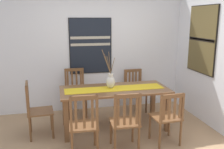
{
  "coord_description": "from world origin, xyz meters",
  "views": [
    {
      "loc": [
        -0.94,
        -3.46,
        1.98
      ],
      "look_at": [
        0.01,
        0.72,
        1.01
      ],
      "focal_mm": 39.81,
      "sensor_mm": 36.0,
      "label": 1
    }
  ],
  "objects_px": {
    "chair_4": "(84,124)",
    "painting_on_side_wall": "(202,40)",
    "chair_2": "(75,92)",
    "chair_3": "(125,121)",
    "painting_on_back_wall": "(91,46)",
    "centerpiece_vase": "(111,81)",
    "chair_0": "(167,117)",
    "chair_1": "(36,109)",
    "dining_table": "(115,94)",
    "chair_5": "(135,89)"
  },
  "relations": [
    {
      "from": "chair_0",
      "to": "chair_4",
      "type": "height_order",
      "value": "chair_4"
    },
    {
      "from": "chair_2",
      "to": "painting_on_side_wall",
      "type": "bearing_deg",
      "value": -16.21
    },
    {
      "from": "dining_table",
      "to": "chair_2",
      "type": "relative_size",
      "value": 1.99
    },
    {
      "from": "centerpiece_vase",
      "to": "chair_3",
      "type": "relative_size",
      "value": 0.76
    },
    {
      "from": "centerpiece_vase",
      "to": "painting_on_back_wall",
      "type": "relative_size",
      "value": 0.61
    },
    {
      "from": "chair_3",
      "to": "painting_on_back_wall",
      "type": "xyz_separation_m",
      "value": [
        -0.23,
        1.93,
        0.92
      ]
    },
    {
      "from": "chair_4",
      "to": "painting_on_side_wall",
      "type": "height_order",
      "value": "painting_on_side_wall"
    },
    {
      "from": "centerpiece_vase",
      "to": "chair_4",
      "type": "height_order",
      "value": "centerpiece_vase"
    },
    {
      "from": "chair_4",
      "to": "painting_on_back_wall",
      "type": "bearing_deg",
      "value": 78.62
    },
    {
      "from": "chair_4",
      "to": "dining_table",
      "type": "bearing_deg",
      "value": 51.1
    },
    {
      "from": "chair_5",
      "to": "painting_on_back_wall",
      "type": "relative_size",
      "value": 0.76
    },
    {
      "from": "chair_0",
      "to": "chair_5",
      "type": "distance_m",
      "value": 1.57
    },
    {
      "from": "chair_5",
      "to": "chair_2",
      "type": "bearing_deg",
      "value": 179.69
    },
    {
      "from": "dining_table",
      "to": "chair_2",
      "type": "height_order",
      "value": "chair_2"
    },
    {
      "from": "chair_3",
      "to": "painting_on_side_wall",
      "type": "relative_size",
      "value": 0.73
    },
    {
      "from": "chair_2",
      "to": "painting_on_side_wall",
      "type": "relative_size",
      "value": 0.75
    },
    {
      "from": "chair_2",
      "to": "chair_4",
      "type": "relative_size",
      "value": 1.01
    },
    {
      "from": "painting_on_back_wall",
      "to": "chair_2",
      "type": "bearing_deg",
      "value": -141.91
    },
    {
      "from": "chair_1",
      "to": "chair_5",
      "type": "xyz_separation_m",
      "value": [
        2.0,
        0.83,
        -0.01
      ]
    },
    {
      "from": "centerpiece_vase",
      "to": "chair_3",
      "type": "xyz_separation_m",
      "value": [
        0.03,
        -0.88,
        -0.4
      ]
    },
    {
      "from": "centerpiece_vase",
      "to": "chair_2",
      "type": "distance_m",
      "value": 1.03
    },
    {
      "from": "painting_on_side_wall",
      "to": "chair_3",
      "type": "bearing_deg",
      "value": -151.98
    },
    {
      "from": "chair_2",
      "to": "chair_5",
      "type": "bearing_deg",
      "value": -0.31
    },
    {
      "from": "chair_0",
      "to": "painting_on_side_wall",
      "type": "relative_size",
      "value": 0.68
    },
    {
      "from": "centerpiece_vase",
      "to": "chair_3",
      "type": "distance_m",
      "value": 0.96
    },
    {
      "from": "chair_2",
      "to": "chair_3",
      "type": "height_order",
      "value": "chair_2"
    },
    {
      "from": "chair_1",
      "to": "chair_4",
      "type": "xyz_separation_m",
      "value": [
        0.71,
        -0.78,
        -0.0
      ]
    },
    {
      "from": "chair_0",
      "to": "chair_2",
      "type": "height_order",
      "value": "chair_2"
    },
    {
      "from": "chair_3",
      "to": "chair_4",
      "type": "height_order",
      "value": "chair_4"
    },
    {
      "from": "chair_0",
      "to": "painting_on_back_wall",
      "type": "height_order",
      "value": "painting_on_back_wall"
    },
    {
      "from": "chair_0",
      "to": "chair_1",
      "type": "xyz_separation_m",
      "value": [
        -2.03,
        0.75,
        0.02
      ]
    },
    {
      "from": "chair_0",
      "to": "chair_2",
      "type": "relative_size",
      "value": 0.91
    },
    {
      "from": "dining_table",
      "to": "painting_on_back_wall",
      "type": "distance_m",
      "value": 1.37
    },
    {
      "from": "chair_0",
      "to": "chair_3",
      "type": "bearing_deg",
      "value": -175.3
    },
    {
      "from": "chair_2",
      "to": "chair_3",
      "type": "distance_m",
      "value": 1.75
    },
    {
      "from": "chair_1",
      "to": "centerpiece_vase",
      "type": "bearing_deg",
      "value": 3.25
    },
    {
      "from": "dining_table",
      "to": "chair_3",
      "type": "bearing_deg",
      "value": -92.12
    },
    {
      "from": "chair_2",
      "to": "chair_5",
      "type": "relative_size",
      "value": 1.08
    },
    {
      "from": "chair_0",
      "to": "chair_5",
      "type": "xyz_separation_m",
      "value": [
        -0.03,
        1.57,
        0.01
      ]
    },
    {
      "from": "centerpiece_vase",
      "to": "painting_on_side_wall",
      "type": "height_order",
      "value": "painting_on_side_wall"
    },
    {
      "from": "chair_5",
      "to": "centerpiece_vase",
      "type": "bearing_deg",
      "value": -133.03
    },
    {
      "from": "chair_3",
      "to": "chair_4",
      "type": "distance_m",
      "value": 0.62
    },
    {
      "from": "painting_on_side_wall",
      "to": "chair_2",
      "type": "bearing_deg",
      "value": 163.79
    },
    {
      "from": "chair_3",
      "to": "painting_on_back_wall",
      "type": "bearing_deg",
      "value": 96.89
    },
    {
      "from": "chair_4",
      "to": "chair_2",
      "type": "bearing_deg",
      "value": 89.68
    },
    {
      "from": "dining_table",
      "to": "painting_on_side_wall",
      "type": "relative_size",
      "value": 1.5
    },
    {
      "from": "chair_0",
      "to": "chair_3",
      "type": "height_order",
      "value": "chair_3"
    },
    {
      "from": "chair_1",
      "to": "painting_on_side_wall",
      "type": "distance_m",
      "value": 3.29
    },
    {
      "from": "chair_1",
      "to": "chair_3",
      "type": "distance_m",
      "value": 1.55
    },
    {
      "from": "centerpiece_vase",
      "to": "chair_1",
      "type": "distance_m",
      "value": 1.36
    }
  ]
}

